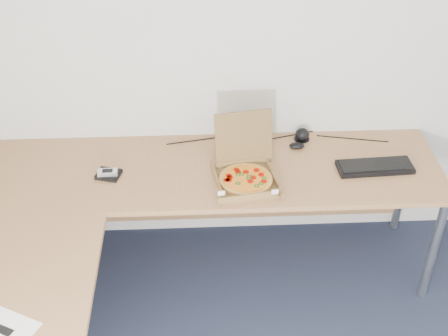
{
  "coord_description": "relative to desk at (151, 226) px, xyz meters",
  "views": [
    {
      "loc": [
        -0.57,
        -1.33,
        2.71
      ],
      "look_at": [
        -0.45,
        1.28,
        0.82
      ],
      "focal_mm": 49.36,
      "sensor_mm": 36.0,
      "label": 1
    }
  ],
  "objects": [
    {
      "name": "paper_sheet",
      "position": [
        -0.57,
        -0.64,
        0.03
      ],
      "size": [
        0.33,
        0.29,
        0.0
      ],
      "primitive_type": "cube",
      "rotation": [
        0.0,
        0.0,
        -0.48
      ],
      "color": "white",
      "rests_on": "desk"
    },
    {
      "name": "room_shell",
      "position": [
        0.82,
        -0.97,
        0.55
      ],
      "size": [
        3.5,
        3.5,
        2.5
      ],
      "primitive_type": null,
      "color": "silver",
      "rests_on": "ground"
    },
    {
      "name": "keyboard",
      "position": [
        1.2,
        0.38,
        0.04
      ],
      "size": [
        0.42,
        0.17,
        0.03
      ],
      "primitive_type": "cube",
      "rotation": [
        0.0,
        0.0,
        0.06
      ],
      "color": "black",
      "rests_on": "desk"
    },
    {
      "name": "dome_speaker",
      "position": [
        0.85,
        0.7,
        0.07
      ],
      "size": [
        0.09,
        0.09,
        0.08
      ],
      "primitive_type": "ellipsoid",
      "color": "black",
      "rests_on": "desk"
    },
    {
      "name": "mouse",
      "position": [
        0.81,
        0.61,
        0.05
      ],
      "size": [
        0.1,
        0.09,
        0.03
      ],
      "primitive_type": "ellipsoid",
      "rotation": [
        0.0,
        0.0,
        0.37
      ],
      "color": "black",
      "rests_on": "desk"
    },
    {
      "name": "desk",
      "position": [
        0.0,
        0.0,
        0.0
      ],
      "size": [
        2.5,
        2.2,
        0.73
      ],
      "color": "#A97648",
      "rests_on": "ground"
    },
    {
      "name": "pizza_box",
      "position": [
        0.49,
        0.31,
        0.07
      ],
      "size": [
        0.31,
        0.37,
        0.32
      ],
      "rotation": [
        0.0,
        0.0,
        0.17
      ],
      "color": "brown",
      "rests_on": "desk"
    },
    {
      "name": "wallet",
      "position": [
        -0.25,
        0.39,
        0.04
      ],
      "size": [
        0.15,
        0.13,
        0.02
      ],
      "primitive_type": "cube",
      "rotation": [
        0.0,
        0.0,
        -0.26
      ],
      "color": "black",
      "rests_on": "desk"
    },
    {
      "name": "phone",
      "position": [
        -0.25,
        0.38,
        0.06
      ],
      "size": [
        0.11,
        0.06,
        0.02
      ],
      "primitive_type": "cube",
      "rotation": [
        0.0,
        0.0,
        0.03
      ],
      "color": "#B2B5BA",
      "rests_on": "wallet"
    },
    {
      "name": "cable_bundle",
      "position": [
        0.68,
        0.71,
        0.03
      ],
      "size": [
        0.62,
        0.13,
        0.01
      ],
      "primitive_type": null,
      "rotation": [
        0.0,
        0.0,
        0.14
      ],
      "color": "black",
      "rests_on": "desk"
    },
    {
      "name": "drinking_glass",
      "position": [
        0.48,
        0.62,
        0.09
      ],
      "size": [
        0.06,
        0.06,
        0.11
      ],
      "primitive_type": "cylinder",
      "color": "silver",
      "rests_on": "desk"
    }
  ]
}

